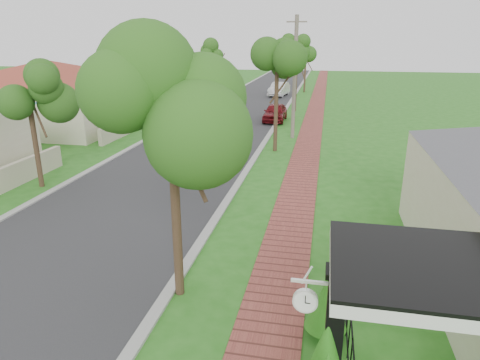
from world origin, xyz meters
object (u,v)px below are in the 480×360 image
Objects in this scene: parked_car_white at (279,89)px; station_clock at (306,299)px; near_tree at (171,107)px; porch_post at (333,342)px; utility_pole at (295,78)px; parked_car_red at (275,113)px.

parked_car_white is 41.29m from station_clock.
near_tree is 8.24× the size of station_clock.
porch_post is 20.81m from utility_pole.
porch_post reaches higher than parked_car_white.
porch_post is at bearing 9.98° from station_clock.
parked_car_white is (-1.40, 14.93, 0.06)m from parked_car_red.
station_clock reaches higher than parked_car_red.
parked_car_white is at bearing 97.04° from station_clock.
porch_post is 41.25m from parked_car_white.
parked_car_white is (-5.55, 40.88, -0.40)m from porch_post.
utility_pole is (-2.37, 20.51, 2.59)m from porch_post.
near_tree reaches higher than parked_car_white.
porch_post reaches higher than parked_car_red.
parked_car_white is at bearing 98.86° from utility_pole.
parked_car_white is 0.60× the size of utility_pole.
parked_car_white is at bearing 92.86° from near_tree.
near_tree is at bearing 140.52° from station_clock.
station_clock is at bearing -81.10° from parked_car_red.
parked_car_red is 15.00m from parked_car_white.
near_tree is at bearing -87.84° from parked_car_red.
utility_pole is at bearing -71.01° from parked_car_red.
utility_pole is 20.76m from station_clock.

